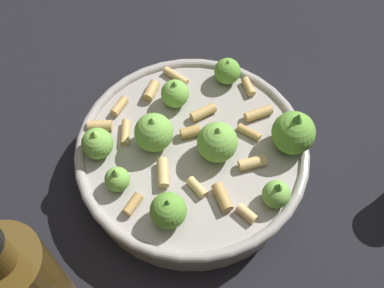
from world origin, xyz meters
TOP-DOWN VIEW (x-y plane):
  - ground_plane at (0.00, 0.00)m, footprint 2.40×2.40m
  - cooking_pan at (-0.00, 0.00)m, footprint 0.27×0.26m
  - olive_oil_bottle at (0.17, 0.14)m, footprint 0.07×0.07m

SIDE VIEW (x-z plane):
  - ground_plane at x=0.00m, z-range 0.00..0.00m
  - cooking_pan at x=0.00m, z-range -0.02..0.09m
  - olive_oil_bottle at x=0.17m, z-range -0.02..0.18m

